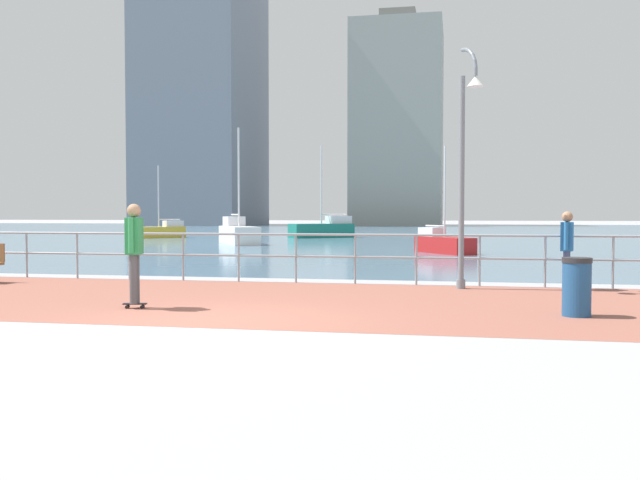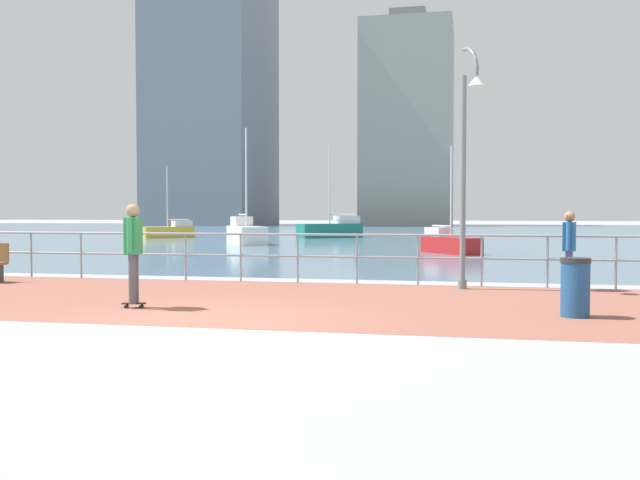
# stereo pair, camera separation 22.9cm
# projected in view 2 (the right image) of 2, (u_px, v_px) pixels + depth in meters

# --- Properties ---
(ground) EXTENTS (220.00, 220.00, 0.00)m
(ground) POSITION_uv_depth(u_px,v_px,m) (412.00, 236.00, 49.62)
(ground) COLOR #9E9EA3
(brick_paving) EXTENTS (28.00, 6.58, 0.01)m
(brick_paving) POSITION_uv_depth(u_px,v_px,m) (256.00, 299.00, 13.15)
(brick_paving) COLOR #935647
(brick_paving) RESTS_ON ground
(harbor_water) EXTENTS (180.00, 88.00, 0.00)m
(harbor_water) POSITION_uv_depth(u_px,v_px,m) (422.00, 232.00, 60.35)
(harbor_water) COLOR slate
(harbor_water) RESTS_ON ground
(waterfront_railing) EXTENTS (25.25, 0.06, 1.16)m
(waterfront_railing) POSITION_uv_depth(u_px,v_px,m) (298.00, 249.00, 16.34)
(waterfront_railing) COLOR #8C99A3
(waterfront_railing) RESTS_ON ground
(lamppost) EXTENTS (0.54, 0.75, 5.14)m
(lamppost) POSITION_uv_depth(u_px,v_px,m) (467.00, 156.00, 14.73)
(lamppost) COLOR slate
(lamppost) RESTS_ON ground
(skateboarder) EXTENTS (0.41, 0.56, 1.79)m
(skateboarder) POSITION_uv_depth(u_px,v_px,m) (133.00, 245.00, 11.94)
(skateboarder) COLOR black
(skateboarder) RESTS_ON ground
(bystander) EXTENTS (0.31, 0.56, 1.67)m
(bystander) POSITION_uv_depth(u_px,v_px,m) (569.00, 244.00, 14.74)
(bystander) COLOR #384C7A
(bystander) RESTS_ON ground
(trash_bin) EXTENTS (0.46, 0.46, 0.93)m
(trash_bin) POSITION_uv_depth(u_px,v_px,m) (575.00, 287.00, 10.93)
(trash_bin) COLOR navy
(trash_bin) RESTS_ON ground
(sailboat_navy) EXTENTS (3.35, 4.47, 6.15)m
(sailboat_navy) POSITION_uv_depth(u_px,v_px,m) (246.00, 233.00, 37.21)
(sailboat_navy) COLOR white
(sailboat_navy) RESTS_ON ground
(sailboat_blue) EXTENTS (2.57, 3.10, 4.37)m
(sailboat_blue) POSITION_uv_depth(u_px,v_px,m) (449.00, 243.00, 28.41)
(sailboat_blue) COLOR #B21E1E
(sailboat_blue) RESTS_ON ground
(sailboat_yellow) EXTENTS (4.25, 3.81, 6.15)m
(sailboat_yellow) POSITION_uv_depth(u_px,v_px,m) (332.00, 229.00, 46.80)
(sailboat_yellow) COLOR #197266
(sailboat_yellow) RESTS_ON ground
(sailboat_red) EXTENTS (3.12, 3.21, 4.81)m
(sailboat_red) POSITION_uv_depth(u_px,v_px,m) (169.00, 231.00, 46.61)
(sailboat_red) COLOR gold
(sailboat_red) RESTS_ON ground
(tower_brick) EXTENTS (12.02, 13.43, 29.08)m
(tower_brick) POSITION_uv_depth(u_px,v_px,m) (408.00, 125.00, 95.89)
(tower_brick) COLOR #939993
(tower_brick) RESTS_ON ground
(tower_glass) EXTENTS (14.31, 17.88, 46.57)m
(tower_glass) POSITION_uv_depth(u_px,v_px,m) (213.00, 64.00, 97.56)
(tower_glass) COLOR slate
(tower_glass) RESTS_ON ground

